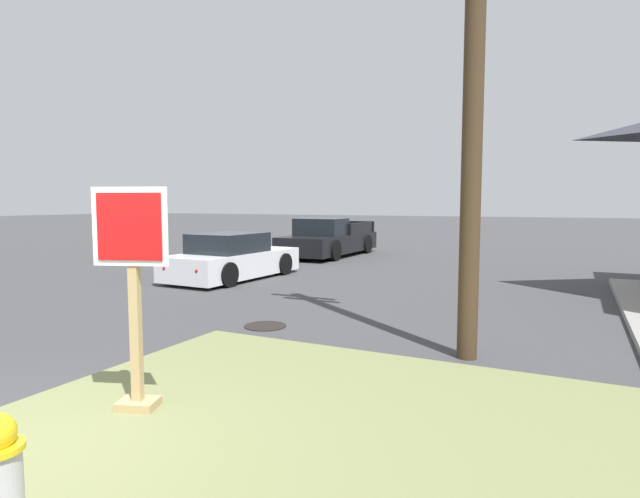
{
  "coord_description": "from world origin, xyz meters",
  "views": [
    {
      "loc": [
        4.01,
        -2.29,
        2.04
      ],
      "look_at": [
        1.01,
        3.78,
        1.44
      ],
      "focal_mm": 28.85,
      "sensor_mm": 36.0,
      "label": 1
    }
  ],
  "objects_px": {
    "stop_sign": "(134,303)",
    "parked_sedan_white": "(232,259)",
    "manhole_cover": "(265,326)",
    "pickup_truck_black": "(328,240)"
  },
  "relations": [
    {
      "from": "stop_sign",
      "to": "parked_sedan_white",
      "type": "xyz_separation_m",
      "value": [
        -4.61,
        7.88,
        -0.57
      ]
    },
    {
      "from": "stop_sign",
      "to": "manhole_cover",
      "type": "height_order",
      "value": "stop_sign"
    },
    {
      "from": "stop_sign",
      "to": "pickup_truck_black",
      "type": "relative_size",
      "value": 0.4
    },
    {
      "from": "parked_sedan_white",
      "to": "pickup_truck_black",
      "type": "bearing_deg",
      "value": 92.2
    },
    {
      "from": "manhole_cover",
      "to": "pickup_truck_black",
      "type": "height_order",
      "value": "pickup_truck_black"
    },
    {
      "from": "stop_sign",
      "to": "pickup_truck_black",
      "type": "bearing_deg",
      "value": 108.53
    },
    {
      "from": "stop_sign",
      "to": "manhole_cover",
      "type": "relative_size",
      "value": 3.02
    },
    {
      "from": "parked_sedan_white",
      "to": "stop_sign",
      "type": "bearing_deg",
      "value": -59.66
    },
    {
      "from": "parked_sedan_white",
      "to": "pickup_truck_black",
      "type": "xyz_separation_m",
      "value": [
        -0.26,
        6.64,
        0.08
      ]
    },
    {
      "from": "manhole_cover",
      "to": "pickup_truck_black",
      "type": "bearing_deg",
      "value": 110.2
    }
  ]
}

